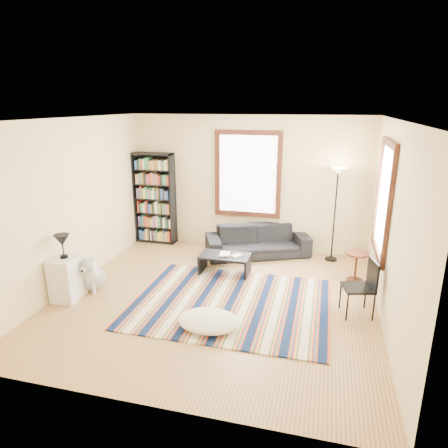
% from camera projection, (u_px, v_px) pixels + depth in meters
% --- Properties ---
extents(floor, '(5.00, 5.00, 0.10)m').
position_uv_depth(floor, '(216.00, 300.00, 6.47)').
color(floor, tan).
rests_on(floor, ground).
extents(ceiling, '(5.00, 5.00, 0.10)m').
position_uv_depth(ceiling, '(215.00, 115.00, 5.63)').
color(ceiling, white).
rests_on(ceiling, floor).
extents(wall_back, '(5.00, 0.10, 2.80)m').
position_uv_depth(wall_back, '(248.00, 183.00, 8.41)').
color(wall_back, beige).
rests_on(wall_back, floor).
extents(wall_front, '(5.00, 0.10, 2.80)m').
position_uv_depth(wall_front, '(142.00, 286.00, 3.69)').
color(wall_front, beige).
rests_on(wall_front, floor).
extents(wall_left, '(0.10, 5.00, 2.80)m').
position_uv_depth(wall_left, '(69.00, 204.00, 6.66)').
color(wall_left, beige).
rests_on(wall_left, floor).
extents(wall_right, '(0.10, 5.00, 2.80)m').
position_uv_depth(wall_right, '(396.00, 227.00, 5.44)').
color(wall_right, beige).
rests_on(wall_right, floor).
extents(window_back, '(1.20, 0.06, 1.60)m').
position_uv_depth(window_back, '(248.00, 174.00, 8.28)').
color(window_back, white).
rests_on(window_back, wall_back).
extents(window_right, '(0.06, 1.20, 1.60)m').
position_uv_depth(window_right, '(384.00, 199.00, 6.14)').
color(window_right, white).
rests_on(window_right, wall_right).
extents(rug, '(3.03, 2.42, 0.02)m').
position_uv_depth(rug, '(231.00, 303.00, 6.27)').
color(rug, '#0B1939').
rests_on(rug, floor).
extents(sofa, '(1.59, 2.23, 0.61)m').
position_uv_depth(sofa, '(258.00, 241.00, 8.19)').
color(sofa, black).
rests_on(sofa, floor).
extents(bookshelf, '(0.90, 0.30, 2.00)m').
position_uv_depth(bookshelf, '(155.00, 198.00, 8.81)').
color(bookshelf, black).
rests_on(bookshelf, floor).
extents(coffee_table, '(1.01, 0.77, 0.36)m').
position_uv_depth(coffee_table, '(225.00, 264.00, 7.33)').
color(coffee_table, black).
rests_on(coffee_table, floor).
extents(book_a, '(0.27, 0.22, 0.02)m').
position_uv_depth(book_a, '(220.00, 254.00, 7.30)').
color(book_a, beige).
rests_on(book_a, coffee_table).
extents(book_b, '(0.23, 0.25, 0.02)m').
position_uv_depth(book_b, '(234.00, 254.00, 7.29)').
color(book_b, beige).
rests_on(book_b, coffee_table).
extents(floor_cushion, '(0.91, 0.70, 0.22)m').
position_uv_depth(floor_cushion, '(209.00, 321.00, 5.56)').
color(floor_cushion, silver).
rests_on(floor_cushion, floor).
extents(floor_lamp, '(0.37, 0.37, 1.86)m').
position_uv_depth(floor_lamp, '(335.00, 215.00, 7.75)').
color(floor_lamp, black).
rests_on(floor_lamp, floor).
extents(side_table, '(0.49, 0.49, 0.54)m').
position_uv_depth(side_table, '(356.00, 267.00, 6.98)').
color(side_table, '#402010').
rests_on(side_table, floor).
extents(folding_chair, '(0.51, 0.49, 0.86)m').
position_uv_depth(folding_chair, '(358.00, 288.00, 5.82)').
color(folding_chair, black).
rests_on(folding_chair, floor).
extents(white_cabinet, '(0.42, 0.53, 0.70)m').
position_uv_depth(white_cabinet, '(67.00, 278.00, 6.34)').
color(white_cabinet, silver).
rests_on(white_cabinet, floor).
extents(table_lamp, '(0.31, 0.31, 0.38)m').
position_uv_depth(table_lamp, '(63.00, 246.00, 6.18)').
color(table_lamp, black).
rests_on(table_lamp, white_cabinet).
extents(dog, '(0.53, 0.68, 0.62)m').
position_uv_depth(dog, '(93.00, 272.00, 6.68)').
color(dog, silver).
rests_on(dog, floor).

